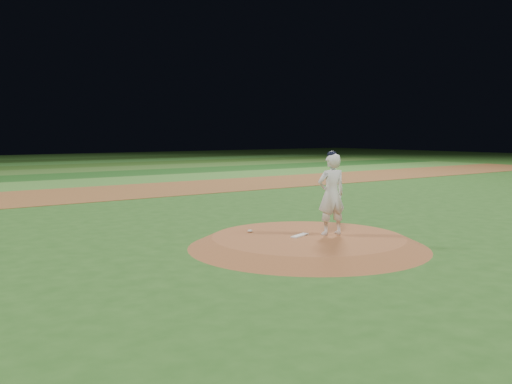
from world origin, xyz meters
The scene contains 9 objects.
ground centered at (0.00, 0.00, 0.00)m, with size 120.00×120.00×0.00m, color #295A1D.
infield_dirt_band centered at (0.00, 14.00, 0.01)m, with size 70.00×6.00×0.02m, color brown.
outfield_stripe_0 centered at (0.00, 19.50, 0.01)m, with size 70.00×5.00×0.02m, color #417B2C.
outfield_stripe_1 centered at (0.00, 24.50, 0.01)m, with size 70.00×5.00×0.02m, color #1B4D18.
outfield_stripe_2 centered at (0.00, 29.50, 0.01)m, with size 70.00×5.00×0.02m, color #376324.
pitchers_mound centered at (0.00, 0.00, 0.12)m, with size 5.50×5.50×0.25m, color #99572F.
pitching_rubber centered at (-0.14, 0.12, 0.26)m, with size 0.60×0.15×0.03m, color white.
rosin_bag centered at (-0.76, 1.21, 0.28)m, with size 0.12×0.12×0.07m, color white.
pitcher_on_mound centered at (0.57, -0.15, 1.20)m, with size 0.78×0.61×1.94m.
Camera 1 is at (-8.61, -9.62, 2.62)m, focal length 40.00 mm.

